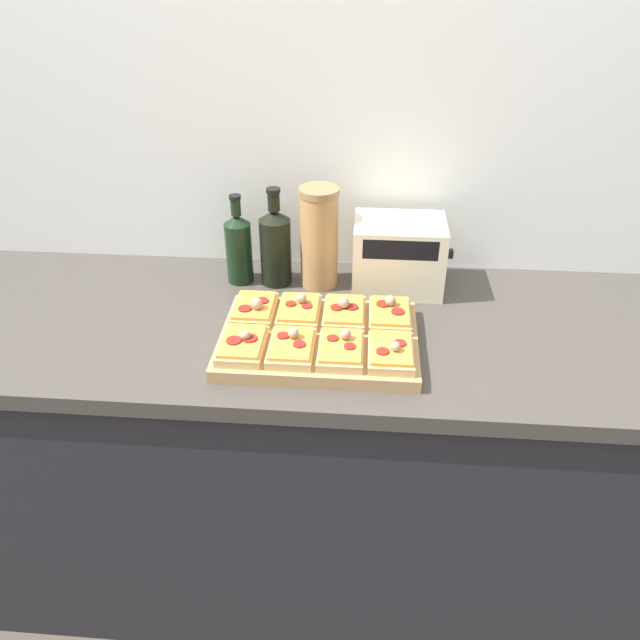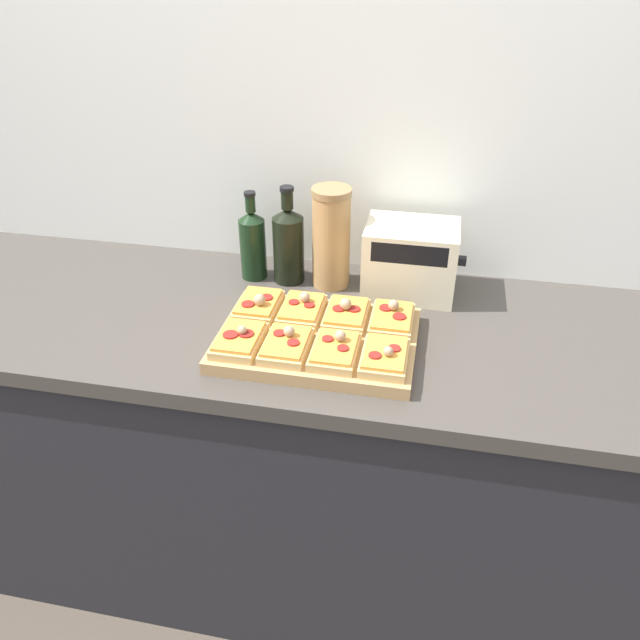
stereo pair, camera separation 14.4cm
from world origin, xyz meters
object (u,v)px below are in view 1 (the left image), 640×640
Objects in this scene: olive_oil_bottle at (239,247)px; toaster_oven at (398,255)px; grain_jar_tall at (319,238)px; cutting_board at (319,340)px; wine_bottle at (275,245)px.

olive_oil_bottle reaches higher than toaster_oven.
grain_jar_tall reaches higher than toaster_oven.
cutting_board is 0.36m from toaster_oven.
wine_bottle is at bearing 179.85° from toaster_oven.
toaster_oven is (0.32, -0.00, -0.02)m from wine_bottle.
grain_jar_tall is (-0.02, 0.30, 0.12)m from cutting_board.
cutting_board is at bearing -64.83° from wine_bottle.
wine_bottle is 0.32m from toaster_oven.
toaster_oven is (0.21, -0.00, -0.04)m from grain_jar_tall.
wine_bottle reaches higher than olive_oil_bottle.
grain_jar_tall reaches higher than wine_bottle.
cutting_board is 0.34m from wine_bottle.
wine_bottle is 0.98× the size of grain_jar_tall.
wine_bottle is at bearing 115.17° from cutting_board.
wine_bottle is at bearing 0.00° from olive_oil_bottle.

